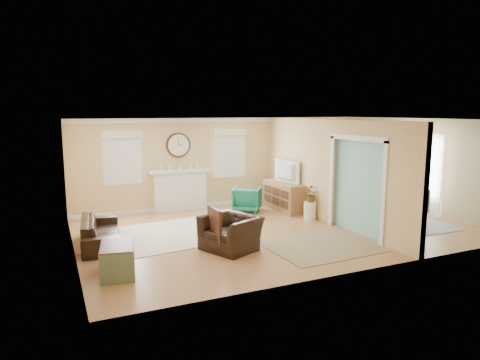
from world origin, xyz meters
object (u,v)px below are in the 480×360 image
green_chair (247,199)px  sofa (101,232)px  credenza (284,196)px  dining_table (379,209)px  eames_chair (231,233)px

green_chair → sofa: bearing=56.5°
sofa → green_chair: green_chair is taller
credenza → dining_table: bearing=-51.0°
eames_chair → green_chair: eames_chair is taller
credenza → eames_chair: bearing=-136.5°
green_chair → credenza: bearing=-160.7°
dining_table → eames_chair: bearing=83.4°
green_chair → credenza: size_ratio=0.47×
eames_chair → sofa: bearing=-144.6°
green_chair → dining_table: (2.67, -2.35, -0.04)m
green_chair → eames_chair: bearing=95.2°
sofa → dining_table: (6.80, -0.81, 0.01)m
eames_chair → dining_table: size_ratio=0.62×
sofa → dining_table: size_ratio=1.15×
green_chair → credenza: credenza is taller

